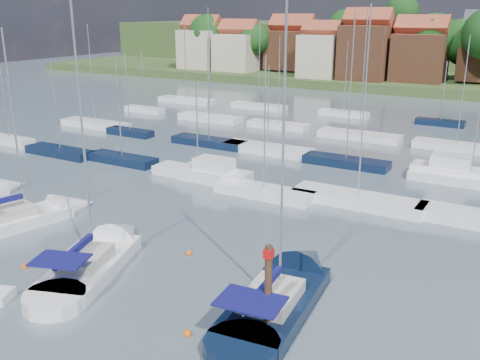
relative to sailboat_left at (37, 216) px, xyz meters
The scene contains 11 objects.
ground 36.82m from the sailboat_left, 71.48° to the left, with size 260.00×260.00×0.00m, color #4A5764.
sailboat_left is the anchor object (origin of this frame).
sailboat_centre 9.54m from the sailboat_left, 15.53° to the right, with size 7.38×13.24×17.38m.
sailboat_navy 21.22m from the sailboat_left, ahead, with size 4.99×13.97×18.83m.
timber_piling 22.69m from the sailboat_left, 12.10° to the right, with size 0.40×0.40×7.10m.
buoy_c 8.22m from the sailboat_left, 44.78° to the right, with size 0.46×0.46×0.46m, color #D85914.
buoy_d 13.38m from the sailboat_left, 29.88° to the right, with size 0.54×0.54×0.54m, color beige.
buoy_e 13.52m from the sailboat_left, ahead, with size 0.45×0.45×0.45m, color #D85914.
buoy_f 19.87m from the sailboat_left, 19.49° to the right, with size 0.44×0.44×0.44m, color #D85914.
marina_field 32.99m from the sailboat_left, 65.65° to the left, with size 79.62×41.41×15.93m.
far_shore_town 128.40m from the sailboat_left, 83.77° to the left, with size 212.46×90.00×22.27m.
Camera 1 is at (20.66, -19.81, 15.13)m, focal length 40.00 mm.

